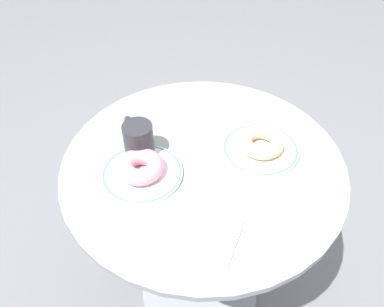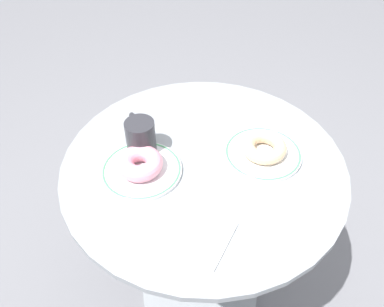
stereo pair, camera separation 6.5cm
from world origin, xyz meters
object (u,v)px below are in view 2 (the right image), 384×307
object	(u,v)px
donut_pink_frosted	(140,163)
donut_glazed	(264,147)
paper_napkin	(202,237)
plate_right	(263,153)
coffee_mug	(140,137)
plate_left	(142,170)
cafe_table	(202,220)

from	to	relation	value
donut_pink_frosted	donut_glazed	xyz separation A→B (m)	(0.31, 0.11, -0.00)
donut_glazed	paper_napkin	size ratio (longest dim) A/B	0.91
plate_right	donut_pink_frosted	size ratio (longest dim) A/B	1.75
donut_glazed	coffee_mug	world-z (taller)	coffee_mug
plate_right	donut_pink_frosted	xyz separation A→B (m)	(-0.31, -0.11, 0.03)
plate_left	donut_pink_frosted	bearing A→B (deg)	-124.74
plate_left	donut_pink_frosted	world-z (taller)	donut_pink_frosted
plate_left	paper_napkin	bearing A→B (deg)	-44.69
cafe_table	donut_glazed	bearing A→B (deg)	18.07
cafe_table	plate_right	world-z (taller)	plate_right
plate_right	donut_glazed	world-z (taller)	donut_glazed
cafe_table	plate_right	size ratio (longest dim) A/B	3.65
paper_napkin	donut_glazed	bearing A→B (deg)	65.25
cafe_table	paper_napkin	xyz separation A→B (m)	(0.02, -0.23, 0.25)
cafe_table	coffee_mug	size ratio (longest dim) A/B	6.60
coffee_mug	donut_glazed	bearing A→B (deg)	5.41
plate_left	paper_napkin	size ratio (longest dim) A/B	1.57
plate_right	cafe_table	bearing A→B (deg)	-161.93
cafe_table	coffee_mug	bearing A→B (deg)	173.55
cafe_table	donut_glazed	world-z (taller)	donut_glazed
plate_left	paper_napkin	distance (m)	0.25
donut_glazed	coffee_mug	xyz separation A→B (m)	(-0.32, -0.03, 0.02)
paper_napkin	coffee_mug	distance (m)	0.32
plate_right	paper_napkin	distance (m)	0.31
plate_left	donut_pink_frosted	size ratio (longest dim) A/B	1.76
plate_right	paper_napkin	size ratio (longest dim) A/B	1.56
paper_napkin	plate_right	bearing A→B (deg)	65.25
cafe_table	donut_pink_frosted	world-z (taller)	donut_pink_frosted
plate_right	donut_glazed	size ratio (longest dim) A/B	1.72
plate_right	coffee_mug	world-z (taller)	coffee_mug
plate_right	coffee_mug	size ratio (longest dim) A/B	1.81
cafe_table	donut_pink_frosted	bearing A→B (deg)	-159.68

